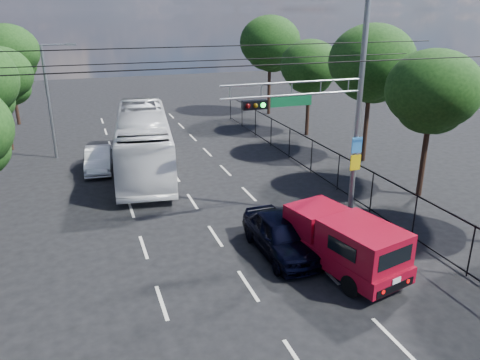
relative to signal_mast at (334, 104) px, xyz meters
name	(u,v)px	position (x,y,z in m)	size (l,w,h in m)	color
lane_markings	(183,188)	(-5.28, 6.01, -5.24)	(6.12, 38.00, 0.01)	beige
signal_mast	(334,104)	(0.00, 0.00, 0.00)	(6.43, 0.39, 9.50)	slate
streetlight_left	(51,96)	(-11.62, 14.01, -1.30)	(2.09, 0.22, 7.08)	slate
utility_wires	(206,58)	(-5.28, 0.84, 1.99)	(22.00, 5.04, 0.74)	black
fence_right	(327,165)	(2.32, 4.18, -4.21)	(0.06, 34.03, 2.00)	black
tree_right_b	(432,97)	(5.93, 1.03, -0.19)	(4.50, 4.50, 7.31)	black
tree_right_c	(371,68)	(6.53, 7.03, 0.49)	(5.10, 5.10, 8.29)	black
tree_right_d	(310,70)	(6.13, 14.03, -0.39)	(4.32, 4.32, 7.02)	black
tree_right_e	(270,46)	(6.33, 22.03, 0.69)	(5.28, 5.28, 8.58)	black
tree_left_d	(0,79)	(-14.67, 17.03, -0.52)	(4.20, 4.20, 6.83)	black
tree_left_e	(8,56)	(-14.87, 25.03, 0.29)	(4.92, 4.92, 7.99)	black
red_pickup	(340,240)	(-1.72, -3.93, -4.13)	(3.20, 5.90, 2.09)	black
navy_hatchback	(281,235)	(-3.28, -2.22, -4.47)	(1.83, 4.55, 1.55)	black
white_bus	(143,141)	(-6.73, 9.84, -3.53)	(2.88, 12.33, 3.43)	white
white_van	(98,159)	(-9.33, 10.52, -4.57)	(1.43, 4.10, 1.35)	silver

